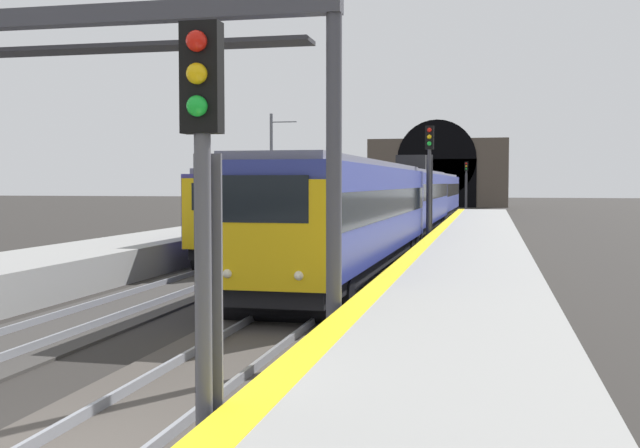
{
  "coord_description": "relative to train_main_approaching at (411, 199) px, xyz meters",
  "views": [
    {
      "loc": [
        -7.83,
        -4.54,
        3.22
      ],
      "look_at": [
        11.54,
        -0.29,
        2.15
      ],
      "focal_mm": 43.77,
      "sensor_mm": 36.0,
      "label": 1
    }
  ],
  "objects": [
    {
      "name": "platform_right",
      "position": [
        -37.97,
        -3.88,
        -1.69
      ],
      "size": [
        112.0,
        3.72,
        1.06
      ],
      "primitive_type": "cube",
      "color": "gray",
      "rests_on": "ground_plane"
    },
    {
      "name": "platform_right_edge_strip",
      "position": [
        -37.97,
        -2.27,
        -1.16
      ],
      "size": [
        112.0,
        0.5,
        0.01
      ],
      "primitive_type": "cube",
      "color": "yellow",
      "rests_on": "platform_right"
    },
    {
      "name": "train_main_approaching",
      "position": [
        0.0,
        0.0,
        0.0
      ],
      "size": [
        60.14,
        3.14,
        4.8
      ],
      "rotation": [
        0.0,
        0.0,
        3.13
      ],
      "color": "navy",
      "rests_on": "ground_plane"
    },
    {
      "name": "train_adjacent_platform",
      "position": [
        8.48,
        4.58,
        -0.11
      ],
      "size": [
        57.81,
        2.96,
        3.71
      ],
      "rotation": [
        0.0,
        0.0,
        3.14
      ],
      "color": "navy",
      "rests_on": "ground_plane"
    },
    {
      "name": "railway_signal_near",
      "position": [
        -38.77,
        -1.85,
        0.66
      ],
      "size": [
        0.39,
        0.38,
        4.73
      ],
      "rotation": [
        0.0,
        0.0,
        3.14
      ],
      "color": "#4C4C54",
      "rests_on": "ground_plane"
    },
    {
      "name": "railway_signal_mid",
      "position": [
        -10.72,
        -1.85,
        1.22
      ],
      "size": [
        0.39,
        0.38,
        5.73
      ],
      "rotation": [
        0.0,
        0.0,
        3.14
      ],
      "color": "#38383D",
      "rests_on": "ground_plane"
    },
    {
      "name": "railway_signal_far",
      "position": [
        42.8,
        -1.85,
        1.1
      ],
      "size": [
        0.39,
        0.38,
        5.51
      ],
      "rotation": [
        0.0,
        0.0,
        3.14
      ],
      "color": "#38383D",
      "rests_on": "ground_plane"
    },
    {
      "name": "overhead_signal_gantry",
      "position": [
        -32.26,
        2.29,
        2.73
      ],
      "size": [
        0.7,
        8.5,
        6.52
      ],
      "color": "#3F3F47",
      "rests_on": "ground_plane"
    },
    {
      "name": "tunnel_portal",
      "position": [
        56.79,
        2.29,
        2.24
      ],
      "size": [
        2.85,
        18.06,
        11.27
      ],
      "color": "#51473D",
      "rests_on": "ground_plane"
    },
    {
      "name": "catenary_mast_near",
      "position": [
        7.67,
        10.7,
        1.92
      ],
      "size": [
        0.22,
        1.96,
        8.08
      ],
      "color": "#595B60",
      "rests_on": "ground_plane"
    }
  ]
}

